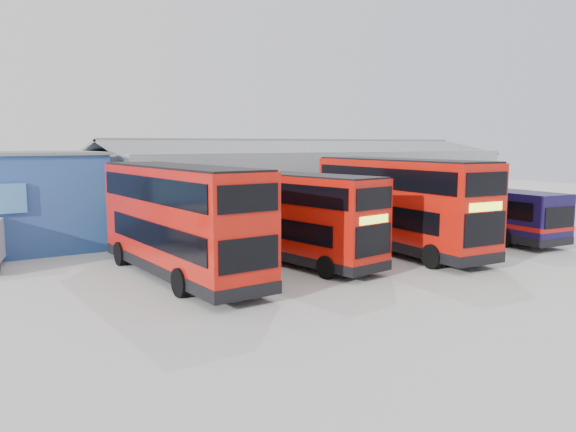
{
  "coord_description": "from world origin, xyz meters",
  "views": [
    {
      "loc": [
        -15.94,
        -15.07,
        5.56
      ],
      "look_at": [
        -1.48,
        7.34,
        2.1
      ],
      "focal_mm": 35.0,
      "sensor_mm": 36.0,
      "label": 1
    }
  ],
  "objects": [
    {
      "name": "ground_plane",
      "position": [
        0.0,
        0.0,
        0.0
      ],
      "size": [
        120.0,
        120.0,
        0.0
      ],
      "primitive_type": "plane",
      "color": "#ADADA7",
      "rests_on": "ground"
    },
    {
      "name": "maintenance_shed",
      "position": [
        8.0,
        20.0,
        2.6
      ],
      "size": [
        30.5,
        12.0,
        5.89
      ],
      "color": "gray",
      "rests_on": "ground"
    },
    {
      "name": "double_decker_left",
      "position": [
        -7.29,
        6.56,
        2.32
      ],
      "size": [
        3.14,
        11.15,
        4.67
      ],
      "rotation": [
        0.0,
        0.0,
        3.18
      ],
      "color": "#B9130A",
      "rests_on": "ground"
    },
    {
      "name": "double_decker_centre",
      "position": [
        -1.66,
        6.63,
        2.08
      ],
      "size": [
        3.71,
        10.12,
        4.19
      ],
      "rotation": [
        0.0,
        0.0,
        0.14
      ],
      "color": "#B9130A",
      "rests_on": "ground"
    },
    {
      "name": "double_decker_right",
      "position": [
        4.34,
        5.84,
        2.38
      ],
      "size": [
        3.55,
        11.48,
        4.78
      ],
      "rotation": [
        0.0,
        0.0,
        -0.07
      ],
      "color": "#B9130A",
      "rests_on": "ground"
    },
    {
      "name": "single_decker_blue",
      "position": [
        11.48,
        6.57,
        1.47
      ],
      "size": [
        3.51,
        11.07,
        2.95
      ],
      "rotation": [
        0.0,
        0.0,
        3.05
      ],
      "color": "#0D0C36",
      "rests_on": "ground"
    }
  ]
}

